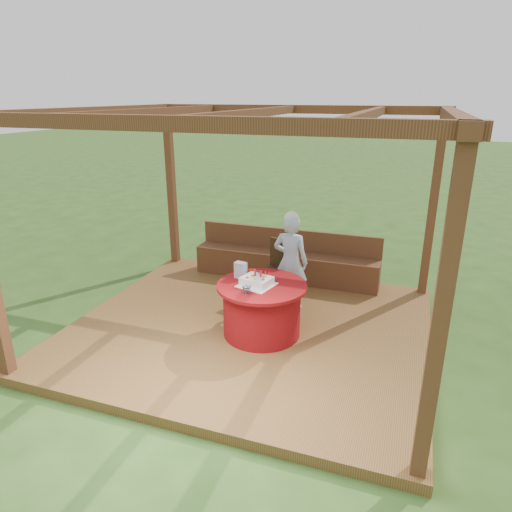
{
  "coord_description": "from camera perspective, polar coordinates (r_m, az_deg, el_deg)",
  "views": [
    {
      "loc": [
        1.86,
        -5.03,
        2.99
      ],
      "look_at": [
        0.0,
        0.25,
        1.0
      ],
      "focal_mm": 32.0,
      "sensor_mm": 36.0,
      "label": 1
    }
  ],
  "objects": [
    {
      "name": "drinking_glass",
      "position": [
        5.31,
        -1.19,
        -4.27
      ],
      "size": [
        0.11,
        0.11,
        0.09
      ],
      "primitive_type": "imported",
      "rotation": [
        0.0,
        0.0,
        0.11
      ],
      "color": "white",
      "rests_on": "table"
    },
    {
      "name": "table",
      "position": [
        5.72,
        0.73,
        -6.62
      ],
      "size": [
        1.11,
        1.11,
        0.68
      ],
      "color": "maroon",
      "rests_on": "deck"
    },
    {
      "name": "bench",
      "position": [
        7.46,
        3.74,
        -0.9
      ],
      "size": [
        3.0,
        0.42,
        0.8
      ],
      "color": "brown",
      "rests_on": "deck"
    },
    {
      "name": "ground",
      "position": [
        6.14,
        -0.79,
        -9.58
      ],
      "size": [
        60.0,
        60.0,
        0.0
      ],
      "primitive_type": "plane",
      "color": "#2A4D19",
      "rests_on": "ground"
    },
    {
      "name": "pergola",
      "position": [
        5.39,
        -0.91,
        13.38
      ],
      "size": [
        4.5,
        4.0,
        2.72
      ],
      "color": "brown",
      "rests_on": "deck"
    },
    {
      "name": "chair",
      "position": [
        6.57,
        2.74,
        -1.5
      ],
      "size": [
        0.58,
        0.58,
        0.9
      ],
      "color": "#31210F",
      "rests_on": "deck"
    },
    {
      "name": "deck",
      "position": [
        6.11,
        -0.79,
        -9.09
      ],
      "size": [
        4.5,
        4.0,
        0.12
      ],
      "primitive_type": "cube",
      "color": "brown",
      "rests_on": "ground"
    },
    {
      "name": "gift_bag",
      "position": [
        5.74,
        -1.93,
        -1.77
      ],
      "size": [
        0.16,
        0.12,
        0.21
      ],
      "primitive_type": "cube",
      "rotation": [
        0.0,
        0.0,
        -0.19
      ],
      "color": "#C37EAD",
      "rests_on": "table"
    },
    {
      "name": "elderly_woman",
      "position": [
        6.33,
        4.33,
        -0.52
      ],
      "size": [
        0.51,
        0.35,
        1.39
      ],
      "color": "#8CB3CF",
      "rests_on": "deck"
    },
    {
      "name": "birthday_cake",
      "position": [
        5.53,
        0.08,
        -3.16
      ],
      "size": [
        0.48,
        0.48,
        0.18
      ],
      "color": "white",
      "rests_on": "table"
    }
  ]
}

